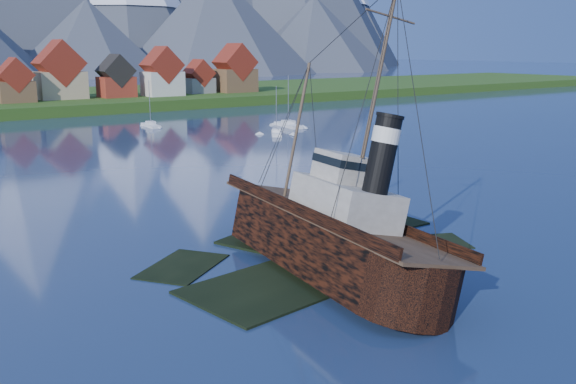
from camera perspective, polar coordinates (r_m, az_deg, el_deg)
ground at (r=54.52m, az=2.07°, el=-6.53°), size 1400.00×1400.00×0.00m
shoal at (r=57.27m, az=2.16°, el=-5.93°), size 31.71×21.24×1.14m
tugboat_wreck at (r=53.28m, az=1.96°, el=-3.51°), size 7.18×30.95×24.53m
sailboat_d at (r=135.33m, az=-1.04°, el=5.20°), size 5.86×7.61×10.65m
sailboat_e at (r=149.33m, az=0.03°, el=5.92°), size 4.59×10.89×12.28m
sailboat_f at (r=152.19m, az=-12.10°, el=5.77°), size 2.61×8.23×11.11m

